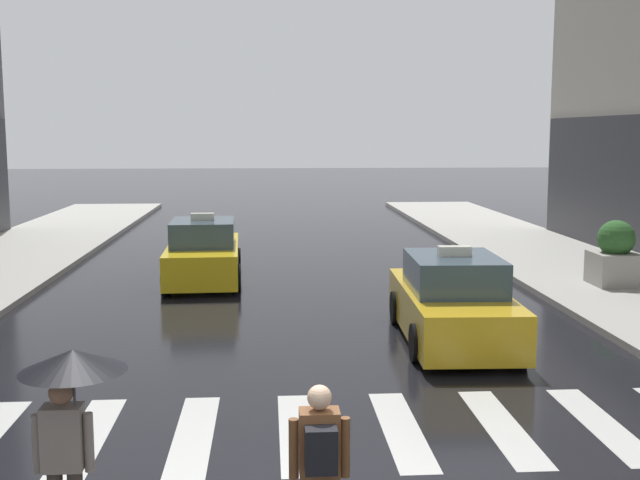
{
  "coord_description": "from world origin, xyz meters",
  "views": [
    {
      "loc": [
        -0.37,
        -6.72,
        3.86
      ],
      "look_at": [
        0.62,
        8.0,
        1.83
      ],
      "focal_mm": 43.83,
      "sensor_mm": 36.0,
      "label": 1
    }
  ],
  "objects_px": {
    "pedestrian_with_umbrella": "(70,395)",
    "planter_mid_block": "(615,256)",
    "taxi_lead": "(452,303)",
    "pedestrian_with_backpack": "(320,460)",
    "taxi_second": "(203,254)"
  },
  "relations": [
    {
      "from": "pedestrian_with_umbrella",
      "to": "planter_mid_block",
      "type": "xyz_separation_m",
      "value": [
        10.3,
        11.47,
        -0.64
      ]
    },
    {
      "from": "taxi_lead",
      "to": "pedestrian_with_umbrella",
      "type": "relative_size",
      "value": 2.37
    },
    {
      "from": "pedestrian_with_umbrella",
      "to": "pedestrian_with_backpack",
      "type": "xyz_separation_m",
      "value": [
        2.24,
        -0.31,
        -0.54
      ]
    },
    {
      "from": "pedestrian_with_umbrella",
      "to": "planter_mid_block",
      "type": "bearing_deg",
      "value": 48.08
    },
    {
      "from": "taxi_lead",
      "to": "planter_mid_block",
      "type": "distance_m",
      "value": 6.69
    },
    {
      "from": "pedestrian_with_umbrella",
      "to": "pedestrian_with_backpack",
      "type": "height_order",
      "value": "pedestrian_with_umbrella"
    },
    {
      "from": "planter_mid_block",
      "to": "pedestrian_with_backpack",
      "type": "bearing_deg",
      "value": -124.39
    },
    {
      "from": "taxi_lead",
      "to": "pedestrian_with_backpack",
      "type": "bearing_deg",
      "value": -111.81
    },
    {
      "from": "taxi_second",
      "to": "pedestrian_with_umbrella",
      "type": "bearing_deg",
      "value": -90.45
    },
    {
      "from": "planter_mid_block",
      "to": "taxi_lead",
      "type": "bearing_deg",
      "value": -139.49
    },
    {
      "from": "taxi_second",
      "to": "pedestrian_with_backpack",
      "type": "height_order",
      "value": "taxi_second"
    },
    {
      "from": "pedestrian_with_backpack",
      "to": "planter_mid_block",
      "type": "distance_m",
      "value": 14.27
    },
    {
      "from": "taxi_second",
      "to": "planter_mid_block",
      "type": "relative_size",
      "value": 2.87
    },
    {
      "from": "taxi_lead",
      "to": "pedestrian_with_backpack",
      "type": "xyz_separation_m",
      "value": [
        -2.97,
        -7.43,
        0.25
      ]
    },
    {
      "from": "pedestrian_with_umbrella",
      "to": "planter_mid_block",
      "type": "relative_size",
      "value": 1.21
    }
  ]
}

